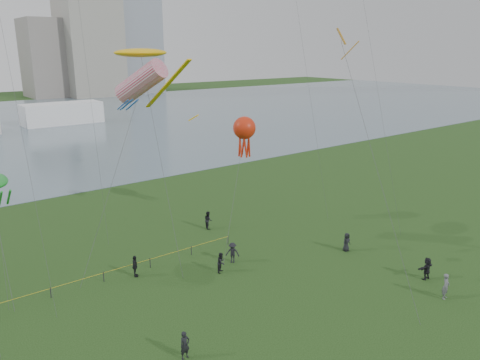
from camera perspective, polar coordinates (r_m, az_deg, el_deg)
ground_plane at (r=31.85m, az=11.63°, el=-18.02°), size 400.00×400.00×0.00m
building_mid at (r=190.79m, az=-17.85°, el=15.48°), size 20.00×20.00×38.00m
building_low at (r=192.15m, az=-22.38°, el=13.56°), size 16.00×18.00×28.00m
pavilion_right at (r=120.82m, az=-20.85°, el=7.59°), size 18.00×7.00×5.00m
fence at (r=37.14m, az=-25.31°, el=-13.10°), size 24.07×0.07×1.05m
kite_flyer at (r=37.71m, az=23.80°, el=-11.76°), size 0.81×0.66×1.93m
spectator_a at (r=38.43m, az=-2.30°, el=-10.01°), size 1.03×0.98×1.68m
spectator_b at (r=39.97m, az=-0.92°, el=-8.84°), size 1.28×1.30×1.80m
spectator_c at (r=38.57m, az=-12.68°, el=-10.23°), size 0.81×1.13×1.78m
spectator_d at (r=43.22m, az=12.86°, el=-7.38°), size 0.83×0.55×1.69m
spectator_e at (r=40.08m, az=21.82°, el=-9.98°), size 1.70×0.62×1.81m
spectator_f at (r=29.06m, az=-6.73°, el=-19.37°), size 0.65×0.45×1.74m
spectator_g at (r=47.27m, az=-3.90°, el=-4.88°), size 0.90×1.03×1.81m
kite_stingray at (r=40.96m, az=-11.89°, el=14.80°), size 4.64×9.92×17.55m
kite_windsock at (r=39.18m, az=-11.96°, el=11.62°), size 9.03×5.06×16.84m
kite_octopus at (r=46.38m, az=0.54°, el=6.28°), size 8.71×7.97×11.11m
kite_delta at (r=36.29m, az=12.79°, el=15.02°), size 2.74×10.58×18.99m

